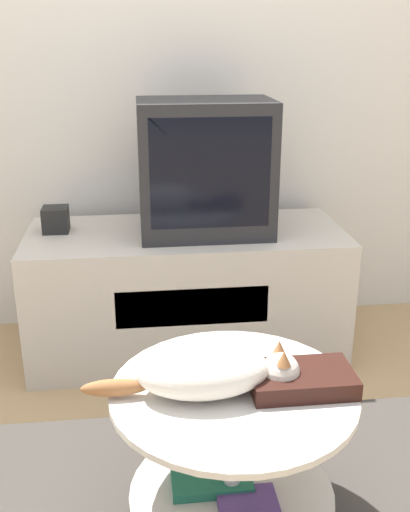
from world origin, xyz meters
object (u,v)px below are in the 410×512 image
at_px(speaker, 34,254).
at_px(dvd_box, 284,310).
at_px(tv, 122,186).
at_px(cat, 321,334).

height_order(speaker, dvd_box, speaker).
xyz_separation_m(tv, dvd_box, (0.18, -1.01, -0.28)).
bearing_deg(cat, tv, 96.92).
distance_m(tv, cat, 1.29).
xyz_separation_m(tv, cat, (0.14, -1.26, -0.24)).
distance_m(speaker, cat, 1.38).
bearing_deg(tv, dvd_box, -79.66).
relative_size(tv, speaker, 6.16).
height_order(tv, speaker, tv).
xyz_separation_m(speaker, cat, (0.62, -1.24, -0.01)).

